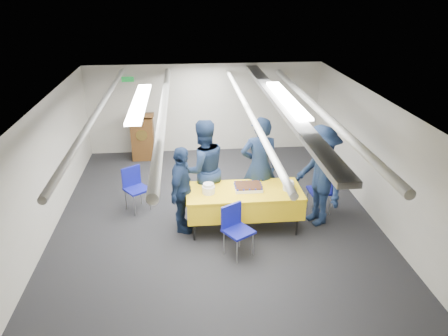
{
  "coord_description": "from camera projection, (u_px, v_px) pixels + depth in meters",
  "views": [
    {
      "loc": [
        -0.54,
        -7.51,
        4.23
      ],
      "look_at": [
        0.15,
        -0.2,
        1.05
      ],
      "focal_mm": 35.0,
      "sensor_mm": 36.0,
      "label": 1
    }
  ],
  "objects": [
    {
      "name": "sailor_c",
      "position": [
        182.0,
        190.0,
        7.71
      ],
      "size": [
        0.64,
        1.02,
        1.61
      ],
      "primitive_type": "imported",
      "rotation": [
        0.0,
        0.0,
        1.28
      ],
      "color": "#0D1A31",
      "rests_on": "ground"
    },
    {
      "name": "ground",
      "position": [
        215.0,
        213.0,
        8.59
      ],
      "size": [
        7.0,
        7.0,
        0.0
      ],
      "primitive_type": "plane",
      "color": "black",
      "rests_on": "ground"
    },
    {
      "name": "podium",
      "position": [
        143.0,
        136.0,
        10.99
      ],
      "size": [
        0.62,
        0.53,
        1.25
      ],
      "color": "brown",
      "rests_on": "ground"
    },
    {
      "name": "plate_stack_right",
      "position": [
        289.0,
        186.0,
        7.78
      ],
      "size": [
        0.2,
        0.2,
        0.17
      ],
      "color": "white",
      "rests_on": "serving_table"
    },
    {
      "name": "plate_stack_left",
      "position": [
        208.0,
        189.0,
        7.65
      ],
      "size": [
        0.23,
        0.23,
        0.18
      ],
      "color": "white",
      "rests_on": "serving_table"
    },
    {
      "name": "chair_left",
      "position": [
        134.0,
        184.0,
        8.57
      ],
      "size": [
        0.58,
        0.58,
        0.87
      ],
      "color": "gray",
      "rests_on": "ground"
    },
    {
      "name": "room_shell",
      "position": [
        218.0,
        119.0,
        8.25
      ],
      "size": [
        6.0,
        7.0,
        2.3
      ],
      "color": "beige",
      "rests_on": "ground"
    },
    {
      "name": "serving_table",
      "position": [
        244.0,
        201.0,
        7.87
      ],
      "size": [
        2.07,
        0.93,
        0.77
      ],
      "color": "black",
      "rests_on": "ground"
    },
    {
      "name": "sailor_d",
      "position": [
        319.0,
        176.0,
        7.92
      ],
      "size": [
        1.06,
        1.39,
        1.9
      ],
      "primitive_type": "imported",
      "rotation": [
        0.0,
        0.0,
        -1.24
      ],
      "color": "#0D1A31",
      "rests_on": "ground"
    },
    {
      "name": "chair_right",
      "position": [
        324.0,
        187.0,
        8.47
      ],
      "size": [
        0.43,
        0.43,
        0.87
      ],
      "color": "gray",
      "rests_on": "ground"
    },
    {
      "name": "chair_near",
      "position": [
        235.0,
        225.0,
        7.15
      ],
      "size": [
        0.58,
        0.58,
        0.87
      ],
      "color": "gray",
      "rests_on": "ground"
    },
    {
      "name": "sheet_cake",
      "position": [
        248.0,
        187.0,
        7.82
      ],
      "size": [
        0.5,
        0.39,
        0.09
      ],
      "color": "white",
      "rests_on": "serving_table"
    },
    {
      "name": "sailor_a",
      "position": [
        259.0,
        167.0,
        8.23
      ],
      "size": [
        0.72,
        0.47,
        1.96
      ],
      "primitive_type": "imported",
      "rotation": [
        0.0,
        0.0,
        3.13
      ],
      "color": "#0D1A31",
      "rests_on": "ground"
    },
    {
      "name": "sailor_b",
      "position": [
        203.0,
        169.0,
        8.17
      ],
      "size": [
        1.12,
        0.99,
        1.93
      ],
      "primitive_type": "imported",
      "rotation": [
        0.0,
        0.0,
        3.47
      ],
      "color": "#0D1A31",
      "rests_on": "ground"
    }
  ]
}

